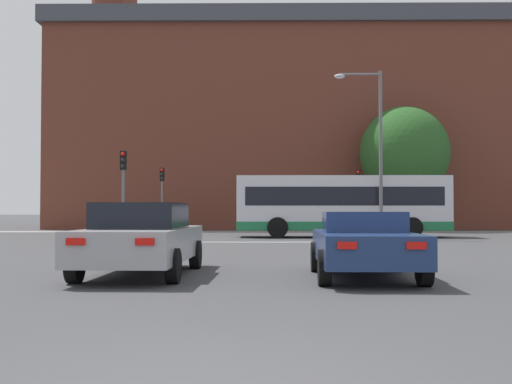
# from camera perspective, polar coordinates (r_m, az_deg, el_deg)

# --- Properties ---
(stop_line_strip) EXTENTS (9.15, 0.30, 0.01)m
(stop_line_strip) POSITION_cam_1_polar(r_m,az_deg,el_deg) (26.73, -0.28, -4.47)
(stop_line_strip) COLOR silver
(stop_line_strip) RESTS_ON ground_plane
(far_pavement) EXTENTS (70.16, 2.50, 0.01)m
(far_pavement) POSITION_cam_1_polar(r_m,az_deg,el_deg) (39.50, 0.00, -3.56)
(far_pavement) COLOR gray
(far_pavement) RESTS_ON ground_plane
(brick_civic_building) EXTENTS (37.22, 16.38, 22.42)m
(brick_civic_building) POSITION_cam_1_polar(r_m,az_deg,el_deg) (51.96, 3.76, 5.64)
(brick_civic_building) COLOR brown
(brick_civic_building) RESTS_ON ground_plane
(car_saloon_left) EXTENTS (2.12, 4.94, 1.47)m
(car_saloon_left) POSITION_cam_1_polar(r_m,az_deg,el_deg) (13.30, -10.11, -4.05)
(car_saloon_left) COLOR #9E9EA3
(car_saloon_left) RESTS_ON ground_plane
(car_roadster_right) EXTENTS (2.04, 4.31, 1.29)m
(car_roadster_right) POSITION_cam_1_polar(r_m,az_deg,el_deg) (12.69, 9.61, -4.61)
(car_roadster_right) COLOR navy
(car_roadster_right) RESTS_ON ground_plane
(bus_crossing_lead) EXTENTS (10.36, 2.63, 3.01)m
(bus_crossing_lead) POSITION_cam_1_polar(r_m,az_deg,el_deg) (32.05, 7.62, -1.12)
(bus_crossing_lead) COLOR silver
(bus_crossing_lead) RESTS_ON ground_plane
(traffic_light_far_right) EXTENTS (0.26, 0.31, 3.79)m
(traffic_light_far_right) POSITION_cam_1_polar(r_m,az_deg,el_deg) (39.53, 9.05, 0.18)
(traffic_light_far_right) COLOR slate
(traffic_light_far_right) RESTS_ON ground_plane
(traffic_light_near_left) EXTENTS (0.26, 0.31, 3.84)m
(traffic_light_near_left) POSITION_cam_1_polar(r_m,az_deg,el_deg) (27.66, -11.73, 1.04)
(traffic_light_near_left) COLOR slate
(traffic_light_near_left) RESTS_ON ground_plane
(traffic_light_far_left) EXTENTS (0.26, 0.31, 3.91)m
(traffic_light_far_left) POSITION_cam_1_polar(r_m,az_deg,el_deg) (39.23, -8.36, 0.30)
(traffic_light_far_left) COLOR slate
(traffic_light_far_left) RESTS_ON ground_plane
(street_lamp_junction) EXTENTS (2.25, 0.36, 7.88)m
(street_lamp_junction) POSITION_cam_1_polar(r_m,az_deg,el_deg) (30.65, 10.36, 4.85)
(street_lamp_junction) COLOR slate
(street_lamp_junction) RESTS_ON ground_plane
(pedestrian_waiting) EXTENTS (0.37, 0.46, 1.61)m
(pedestrian_waiting) POSITION_cam_1_polar(r_m,az_deg,el_deg) (40.22, 10.40, -2.18)
(pedestrian_waiting) COLOR #333851
(pedestrian_waiting) RESTS_ON ground_plane
(pedestrian_walking_east) EXTENTS (0.41, 0.45, 1.79)m
(pedestrian_walking_east) POSITION_cam_1_polar(r_m,az_deg,el_deg) (40.31, -6.76, -2.02)
(pedestrian_walking_east) COLOR black
(pedestrian_walking_east) RESTS_ON ground_plane
(pedestrian_walking_west) EXTENTS (0.30, 0.44, 1.69)m
(pedestrian_walking_west) POSITION_cam_1_polar(r_m,az_deg,el_deg) (40.69, -11.92, -2.08)
(pedestrian_walking_west) COLOR black
(pedestrian_walking_west) RESTS_ON ground_plane
(tree_by_building) EXTENTS (5.77, 5.77, 8.09)m
(tree_by_building) POSITION_cam_1_polar(r_m,az_deg,el_deg) (42.83, 13.06, 3.38)
(tree_by_building) COLOR #4C3823
(tree_by_building) RESTS_ON ground_plane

